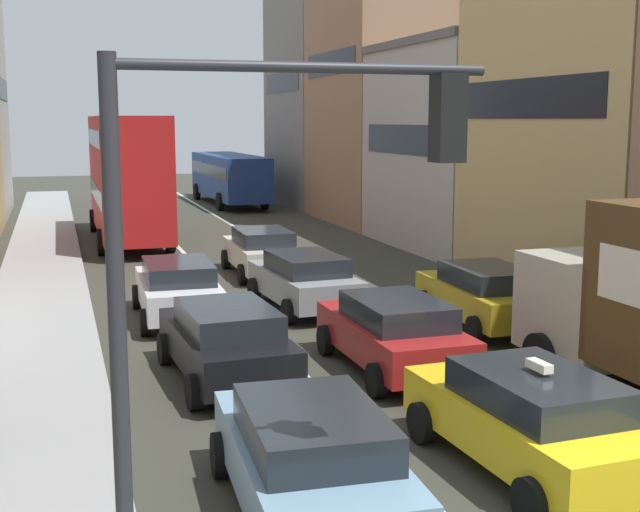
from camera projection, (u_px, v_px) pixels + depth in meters
name	position (u px, v px, depth m)	size (l,w,h in m)	color
sidewalk_left	(42.00, 275.00, 26.61)	(2.60, 64.00, 0.14)	#979797
lane_stripe_left	(200.00, 269.00, 28.10)	(0.16, 60.00, 0.01)	silver
lane_stripe_right	(298.00, 264.00, 29.10)	(0.16, 60.00, 0.01)	silver
building_row_right	(475.00, 95.00, 33.38)	(7.20, 43.90, 13.97)	gray
traffic_light_pole	(255.00, 244.00, 7.67)	(3.58, 0.38, 5.50)	#2D2D33
taxi_centre_lane_front	(531.00, 418.00, 11.81)	(2.24, 4.38, 1.66)	yellow
sedan_left_lane_front	(310.00, 458.00, 10.43)	(2.25, 4.39, 1.49)	#759EB7
sedan_centre_lane_second	(394.00, 332.00, 16.61)	(2.08, 4.31, 1.49)	#A51E1E
wagon_left_lane_second	(226.00, 340.00, 15.97)	(2.23, 4.38, 1.49)	black
hatchback_centre_lane_third	(305.00, 280.00, 22.01)	(2.28, 4.40, 1.49)	gray
sedan_left_lane_third	(178.00, 288.00, 20.90)	(2.17, 4.35, 1.49)	silver
coupe_centre_lane_fourth	(262.00, 251.00, 26.87)	(2.14, 4.34, 1.49)	beige
sedan_right_lane_behind_truck	(485.00, 294.00, 20.19)	(2.18, 4.36, 1.49)	#B29319
bus_mid_queue_primary	(127.00, 172.00, 33.77)	(2.83, 10.51, 5.06)	#B21919
bus_far_queue_secondary	(229.00, 175.00, 48.99)	(2.96, 10.55, 2.90)	navy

